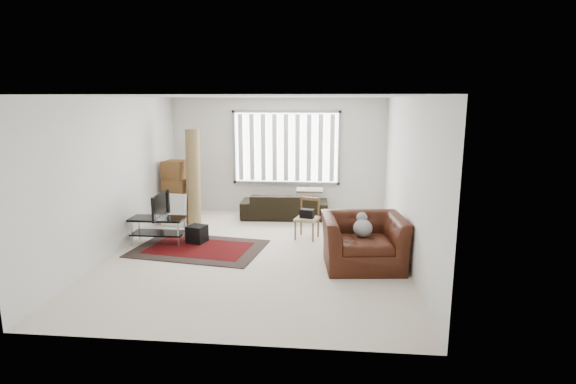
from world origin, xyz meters
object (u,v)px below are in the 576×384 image
Objects in this scene: side_chair at (307,216)px; sofa at (285,202)px; tv_stand at (158,225)px; armchair at (363,238)px; moving_boxes at (177,193)px.

sofa is at bearing 126.56° from side_chair.
sofa reaches higher than tv_stand.
armchair is at bearing 116.12° from sofa.
tv_stand is at bearing -153.16° from side_chair.
moving_boxes is at bearing 9.22° from sofa.
moving_boxes reaches higher than side_chair.
side_chair is at bearing 109.48° from sofa.
tv_stand is 2.82m from side_chair.
sofa is (2.34, 0.48, -0.25)m from moving_boxes.
moving_boxes is at bearing 142.25° from armchair.
tv_stand is 3.82m from armchair.
side_chair is 1.71m from armchair.
moving_boxes is at bearing 96.33° from tv_stand.
tv_stand is 0.74× the size of moving_boxes.
moving_boxes is (-0.18, 1.60, 0.26)m from tv_stand.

